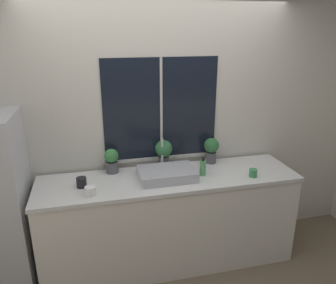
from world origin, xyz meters
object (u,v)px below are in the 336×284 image
potted_plant_left (112,160)px  mug_white (90,191)px  potted_plant_center (164,151)px  sink (167,174)px  mug_black (81,182)px  mug_green (253,173)px  soap_bottle (203,168)px  potted_plant_right (211,149)px

potted_plant_left → mug_white: size_ratio=2.60×
potted_plant_center → sink: bearing=-96.8°
mug_black → potted_plant_center: bearing=17.5°
mug_white → mug_green: mug_white is taller
sink → mug_white: (-0.70, -0.17, -0.01)m
sink → soap_bottle: (0.34, -0.02, 0.03)m
mug_green → mug_white: bearing=-179.4°
potted_plant_left → potted_plant_center: 0.52m
soap_bottle → mug_white: 1.05m
sink → potted_plant_center: size_ratio=1.83×
sink → mug_black: size_ratio=5.87×
sink → potted_plant_left: bearing=152.3°
potted_plant_center → mug_green: bearing=-28.5°
potted_plant_right → mug_green: (0.27, -0.41, -0.12)m
potted_plant_center → potted_plant_right: size_ratio=1.06×
mug_white → potted_plant_left: bearing=63.5°
mug_white → potted_plant_right: bearing=19.3°
sink → soap_bottle: 0.34m
sink → potted_plant_center: 0.29m
potted_plant_center → mug_green: 0.88m
mug_white → mug_black: (-0.07, 0.18, 0.00)m
mug_white → sink: bearing=14.0°
sink → mug_green: (0.79, -0.16, -0.01)m
potted_plant_left → mug_black: size_ratio=2.70×
potted_plant_left → soap_bottle: (0.83, -0.27, -0.05)m
potted_plant_center → mug_white: size_ratio=3.09×
mug_black → soap_bottle: bearing=-1.1°
potted_plant_center → mug_green: size_ratio=3.79×
potted_plant_center → soap_bottle: size_ratio=1.51×
potted_plant_left → mug_white: bearing=-116.5°
sink → potted_plant_right: sink is taller
soap_bottle → mug_green: bearing=-17.3°
soap_bottle → mug_green: 0.47m
potted_plant_left → mug_black: 0.39m
mug_white → mug_green: size_ratio=1.23×
potted_plant_left → mug_green: potted_plant_left is taller
potted_plant_center → mug_white: (-0.73, -0.43, -0.13)m
sink → potted_plant_right: (0.53, 0.25, 0.11)m
potted_plant_left → potted_plant_right: size_ratio=0.89×
soap_bottle → potted_plant_right: bearing=55.8°
potted_plant_left → potted_plant_center: potted_plant_center is taller
potted_plant_center → soap_bottle: potted_plant_center is taller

